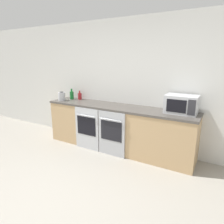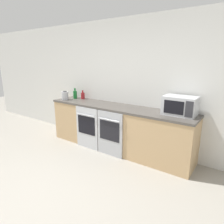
{
  "view_description": "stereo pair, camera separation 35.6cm",
  "coord_description": "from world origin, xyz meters",
  "px_view_note": "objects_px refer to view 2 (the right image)",
  "views": [
    {
      "loc": [
        1.83,
        -1.36,
        1.81
      ],
      "look_at": [
        -0.12,
        2.03,
        0.78
      ],
      "focal_mm": 32.0,
      "sensor_mm": 36.0,
      "label": 1
    },
    {
      "loc": [
        2.13,
        -1.17,
        1.81
      ],
      "look_at": [
        -0.12,
        2.03,
        0.78
      ],
      "focal_mm": 32.0,
      "sensor_mm": 36.0,
      "label": 2
    }
  ],
  "objects_px": {
    "microwave": "(180,106)",
    "bottle_green": "(75,94)",
    "bottle_red": "(83,96)",
    "oven_right": "(110,134)",
    "oven_left": "(87,128)",
    "kettle": "(65,96)"
  },
  "relations": [
    {
      "from": "oven_left",
      "to": "bottle_red",
      "type": "relative_size",
      "value": 4.31
    },
    {
      "from": "oven_left",
      "to": "microwave",
      "type": "xyz_separation_m",
      "value": [
        1.73,
        0.39,
        0.63
      ]
    },
    {
      "from": "kettle",
      "to": "oven_right",
      "type": "bearing_deg",
      "value": -7.61
    },
    {
      "from": "bottle_green",
      "to": "kettle",
      "type": "xyz_separation_m",
      "value": [
        -0.09,
        -0.23,
        -0.0
      ]
    },
    {
      "from": "bottle_red",
      "to": "bottle_green",
      "type": "bearing_deg",
      "value": -160.79
    },
    {
      "from": "oven_left",
      "to": "oven_right",
      "type": "height_order",
      "value": "same"
    },
    {
      "from": "bottle_green",
      "to": "kettle",
      "type": "bearing_deg",
      "value": -111.07
    },
    {
      "from": "oven_right",
      "to": "bottle_green",
      "type": "xyz_separation_m",
      "value": [
        -1.31,
        0.42,
        0.57
      ]
    },
    {
      "from": "oven_right",
      "to": "bottle_red",
      "type": "distance_m",
      "value": 1.34
    },
    {
      "from": "oven_left",
      "to": "microwave",
      "type": "height_order",
      "value": "microwave"
    },
    {
      "from": "oven_right",
      "to": "microwave",
      "type": "relative_size",
      "value": 1.64
    },
    {
      "from": "microwave",
      "to": "bottle_green",
      "type": "distance_m",
      "value": 2.46
    },
    {
      "from": "kettle",
      "to": "oven_left",
      "type": "bearing_deg",
      "value": -12.88
    },
    {
      "from": "bottle_green",
      "to": "oven_left",
      "type": "bearing_deg",
      "value": -30.05
    },
    {
      "from": "microwave",
      "to": "kettle",
      "type": "xyz_separation_m",
      "value": [
        -2.55,
        -0.2,
        -0.06
      ]
    },
    {
      "from": "microwave",
      "to": "bottle_red",
      "type": "bearing_deg",
      "value": 177.58
    },
    {
      "from": "microwave",
      "to": "bottle_red",
      "type": "relative_size",
      "value": 2.63
    },
    {
      "from": "microwave",
      "to": "bottle_green",
      "type": "bearing_deg",
      "value": 179.25
    },
    {
      "from": "oven_right",
      "to": "kettle",
      "type": "bearing_deg",
      "value": 172.39
    },
    {
      "from": "microwave",
      "to": "bottle_green",
      "type": "relative_size",
      "value": 2.17
    },
    {
      "from": "microwave",
      "to": "oven_right",
      "type": "bearing_deg",
      "value": -161.37
    },
    {
      "from": "oven_left",
      "to": "bottle_red",
      "type": "distance_m",
      "value": 0.91
    }
  ]
}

